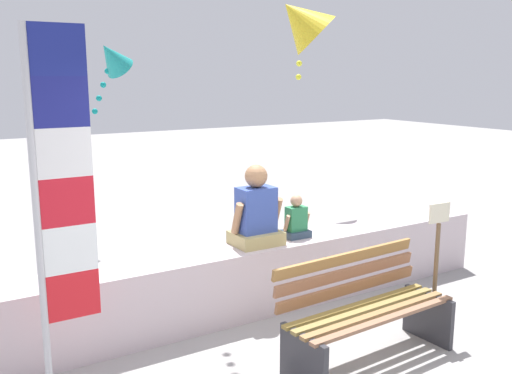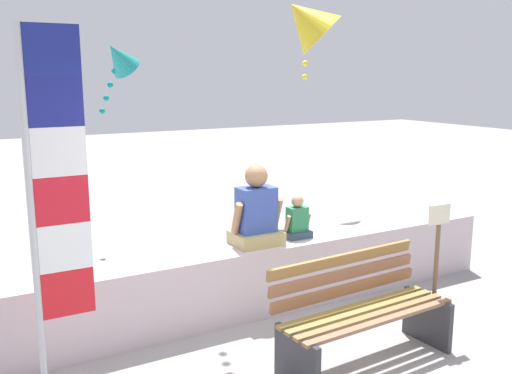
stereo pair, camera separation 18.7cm
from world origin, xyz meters
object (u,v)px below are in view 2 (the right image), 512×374
Objects in this scene: person_adult at (256,214)px; kite_yellow at (307,20)px; flag_banner at (51,193)px; sign_post at (436,259)px; park_bench at (361,314)px; person_child at (297,221)px; kite_teal at (118,58)px.

person_adult is 0.68× the size of kite_yellow.
sign_post is at bearing -11.20° from flag_banner.
kite_yellow reaches higher than sign_post.
kite_yellow is at bearing 65.05° from park_bench.
kite_yellow is at bearing 30.69° from flag_banner.
kite_yellow is (1.05, 1.43, 2.20)m from person_child.
flag_banner reaches higher than person_adult.
kite_teal reaches higher than person_adult.
flag_banner is at bearing 163.97° from park_bench.
park_bench is 2.66m from flag_banner.
park_bench is 1.97× the size of person_adult.
person_adult is 0.30× the size of flag_banner.
park_bench is 3.52× the size of person_child.
person_child is at bearing -69.09° from kite_teal.
flag_banner is 2.63× the size of kite_teal.
kite_teal is (-0.55, 2.74, 1.59)m from person_adult.
park_bench is at bearing -100.54° from person_child.
park_bench is at bearing -79.09° from kite_teal.
kite_teal reaches higher than person_child.
kite_teal is at bearing 66.45° from flag_banner.
park_bench is 1.47m from person_child.
flag_banner is at bearing -113.55° from kite_teal.
kite_yellow reaches higher than person_child.
sign_post reaches higher than park_bench.
kite_yellow is at bearing -32.16° from kite_teal.
kite_yellow reaches higher than park_bench.
flag_banner reaches higher than park_bench.
person_child is 0.44× the size of kite_teal.
park_bench is at bearing -178.06° from sign_post.
kite_teal is 2.52m from kite_yellow.
flag_banner is (-2.30, 0.66, 1.15)m from park_bench.
sign_post is (3.19, -0.63, -0.82)m from flag_banner.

